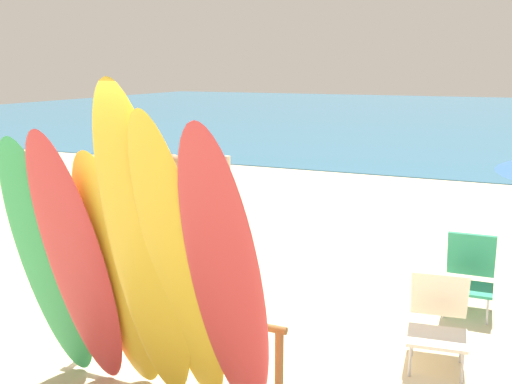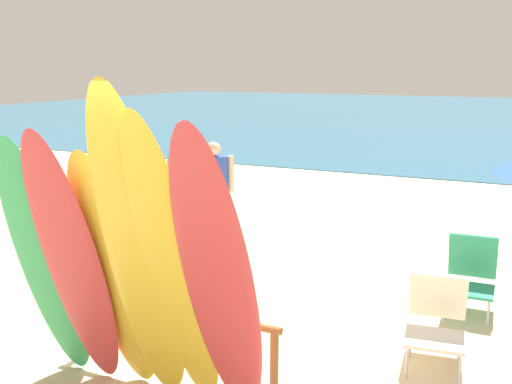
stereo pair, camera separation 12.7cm
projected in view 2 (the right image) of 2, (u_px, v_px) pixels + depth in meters
The scene contains 13 objects.
ground at pixel (434, 156), 17.58m from camera, with size 60.00×60.00×0.00m, color beige.
ocean_water at pixel (482, 115), 31.88m from camera, with size 60.00×40.00×0.02m, color teal.
surfboard_rack at pixel (173, 323), 5.08m from camera, with size 1.99×0.07×0.60m.
surfboard_green_0 at pixel (46, 264), 4.71m from camera, with size 0.53×0.06×2.21m, color #38B266.
surfboard_red_1 at pixel (74, 266), 4.55m from camera, with size 0.52×0.07×2.29m, color #D13D42.
surfboard_yellow_2 at pixel (115, 276), 4.55m from camera, with size 0.58×0.06×2.12m, color yellow.
surfboard_yellow_3 at pixel (140, 255), 4.25m from camera, with size 0.56×0.07×2.63m, color yellow.
surfboard_yellow_4 at pixel (174, 273), 4.17m from camera, with size 0.50×0.06×2.48m, color yellow.
surfboard_red_5 at pixel (219, 285), 4.01m from camera, with size 0.53×0.08×2.43m, color #D13D42.
beachgoer_near_rack at pixel (176, 204), 7.63m from camera, with size 0.39×0.55×1.51m.
beachgoer_strolling at pixel (214, 187), 8.62m from camera, with size 0.49×0.39×1.53m.
beach_chair_red at pixel (436, 317), 5.27m from camera, with size 0.58×0.77×0.80m.
beach_chair_blue at pixel (471, 272), 6.38m from camera, with size 0.52×0.67×0.83m.
Camera 2 is at (2.64, -3.99, 2.59)m, focal length 42.00 mm.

